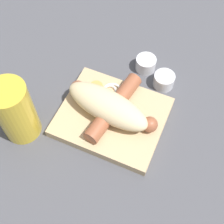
{
  "coord_description": "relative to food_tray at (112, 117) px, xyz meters",
  "views": [
    {
      "loc": [
        -0.13,
        0.3,
        0.57
      ],
      "look_at": [
        0.0,
        0.0,
        0.03
      ],
      "focal_mm": 50.0,
      "sensor_mm": 36.0,
      "label": 1
    }
  ],
  "objects": [
    {
      "name": "pickled_veggies",
      "position": [
        0.03,
        -0.04,
        0.01
      ],
      "size": [
        0.08,
        0.07,
        0.01
      ],
      "color": "orange",
      "rests_on": "food_tray"
    },
    {
      "name": "ground_plane",
      "position": [
        0.0,
        0.0,
        -0.01
      ],
      "size": [
        3.0,
        3.0,
        0.0
      ],
      "primitive_type": "plane",
      "color": "#4C4C51"
    },
    {
      "name": "condiment_cup_far",
      "position": [
        -0.02,
        -0.16,
        0.0
      ],
      "size": [
        0.05,
        0.05,
        0.03
      ],
      "color": "white",
      "rests_on": "ground_plane"
    },
    {
      "name": "sausage",
      "position": [
        0.0,
        -0.01,
        0.03
      ],
      "size": [
        0.2,
        0.17,
        0.03
      ],
      "color": "#9E5638",
      "rests_on": "food_tray"
    },
    {
      "name": "drink_glass",
      "position": [
        0.16,
        0.09,
        0.06
      ],
      "size": [
        0.07,
        0.07,
        0.14
      ],
      "color": "gold",
      "rests_on": "ground_plane"
    },
    {
      "name": "food_tray",
      "position": [
        0.0,
        0.0,
        0.0
      ],
      "size": [
        0.21,
        0.18,
        0.02
      ],
      "color": "tan",
      "rests_on": "ground_plane"
    },
    {
      "name": "condiment_cup_near",
      "position": [
        -0.07,
        -0.13,
        0.0
      ],
      "size": [
        0.05,
        0.05,
        0.03
      ],
      "color": "white",
      "rests_on": "ground_plane"
    },
    {
      "name": "bread_roll",
      "position": [
        0.01,
        -0.0,
        0.04
      ],
      "size": [
        0.19,
        0.09,
        0.05
      ],
      "color": "beige",
      "rests_on": "food_tray"
    }
  ]
}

